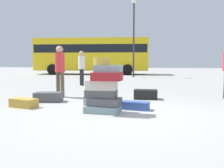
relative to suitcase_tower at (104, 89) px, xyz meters
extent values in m
plane|color=#9E9E99|center=(0.46, -0.11, -0.52)|extent=(80.00, 80.00, 0.00)
cube|color=gray|center=(-0.02, -0.01, -0.44)|extent=(0.78, 0.50, 0.14)
cube|color=#4C4C51|center=(0.02, 0.01, -0.28)|extent=(0.73, 0.49, 0.17)
cube|color=#4C4C51|center=(-0.07, 0.06, -0.11)|extent=(0.69, 0.46, 0.18)
cube|color=beige|center=(-0.05, 0.03, 0.09)|extent=(0.65, 0.40, 0.21)
cube|color=maroon|center=(0.09, -0.11, 0.28)|extent=(0.64, 0.41, 0.18)
cube|color=gray|center=(0.11, -0.02, 0.45)|extent=(0.59, 0.37, 0.15)
cylinder|color=#B28C33|center=(-0.05, 0.01, 0.60)|extent=(0.35, 0.35, 0.16)
cube|color=black|center=(0.79, 2.12, -0.38)|extent=(0.71, 0.45, 0.28)
cube|color=#4C4C51|center=(-1.84, 1.12, -0.38)|extent=(0.81, 0.54, 0.26)
cube|color=gray|center=(-0.31, 0.82, -0.40)|extent=(0.76, 0.46, 0.24)
cube|color=#B28C33|center=(-2.06, 0.21, -0.41)|extent=(0.72, 0.49, 0.21)
cube|color=#334F99|center=(0.64, 0.46, -0.42)|extent=(0.68, 0.39, 0.18)
cylinder|color=brown|center=(-1.98, 2.09, -0.13)|extent=(0.12, 0.12, 0.78)
cylinder|color=brown|center=(-1.78, 1.98, -0.13)|extent=(0.12, 0.12, 0.78)
cylinder|color=red|center=(-1.88, 2.04, 0.56)|extent=(0.30, 0.30, 0.60)
sphere|color=tan|center=(-1.88, 2.04, 0.97)|extent=(0.22, 0.22, 0.22)
cylinder|color=black|center=(-2.44, 5.82, -0.14)|extent=(0.12, 0.12, 0.76)
cylinder|color=black|center=(-2.31, 5.65, -0.14)|extent=(0.12, 0.12, 0.76)
cylinder|color=white|center=(-2.38, 5.74, 0.56)|extent=(0.30, 0.30, 0.63)
sphere|color=tan|center=(-2.38, 5.74, 0.99)|extent=(0.22, 0.22, 0.22)
cube|color=yellow|center=(-4.76, 15.97, 1.23)|extent=(10.13, 3.53, 2.80)
cube|color=black|center=(-4.76, 15.97, 1.72)|extent=(9.93, 3.53, 0.70)
cylinder|color=black|center=(-1.69, 17.55, -0.07)|extent=(0.92, 0.34, 0.90)
cylinder|color=black|center=(-1.43, 15.06, -0.07)|extent=(0.92, 0.34, 0.90)
cylinder|color=black|center=(-8.10, 16.87, -0.07)|extent=(0.92, 0.34, 0.90)
cylinder|color=black|center=(-7.84, 14.38, -0.07)|extent=(0.92, 0.34, 0.90)
cylinder|color=#333338|center=(-0.65, 12.51, 2.14)|extent=(0.12, 0.12, 5.31)
sphere|color=#F2F2CC|center=(-0.65, 12.51, 4.92)|extent=(0.36, 0.36, 0.36)
camera|label=1|loc=(1.18, -5.10, 0.59)|focal=38.79mm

